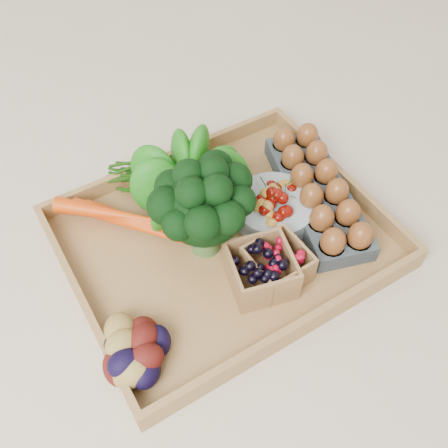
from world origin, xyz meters
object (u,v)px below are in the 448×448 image
tray (224,242)px  egg_carton (317,195)px  broccoli (204,222)px  cherry_bowl (274,209)px

tray → egg_carton: bearing=-4.1°
broccoli → egg_carton: 0.24m
broccoli → egg_carton: (0.23, -0.02, -0.05)m
broccoli → cherry_bowl: size_ratio=1.18×
tray → cherry_bowl: 0.11m
broccoli → egg_carton: bearing=-4.5°
broccoli → cherry_bowl: broccoli is taller
tray → cherry_bowl: (0.11, -0.00, 0.03)m
broccoli → egg_carton: broccoli is taller
egg_carton → broccoli: bearing=-167.4°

